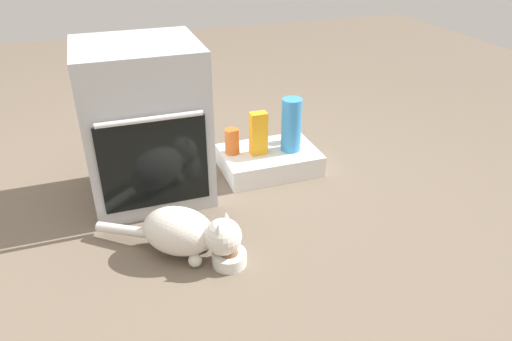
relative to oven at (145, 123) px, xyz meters
The scene contains 9 objects.
ground 0.54m from the oven, 97.47° to the right, with size 8.00×8.00×0.00m, color #6B5B4C.
oven is the anchor object (origin of this frame).
pantry_cabinet 0.74m from the oven, ahead, with size 0.53×0.36×0.12m, color white.
food_bowl 0.81m from the oven, 72.48° to the right, with size 0.15×0.15×0.09m.
cat 0.65m from the oven, 83.29° to the right, with size 0.58×0.45×0.23m.
water_bottle 0.79m from the oven, ahead, with size 0.11×0.11×0.30m, color #388CD1.
soda_can 0.87m from the oven, ahead, with size 0.07×0.07×0.12m, color green.
sauce_jar 0.51m from the oven, ahead, with size 0.08×0.08×0.14m, color #D16023.
juice_carton 0.61m from the oven, ahead, with size 0.09×0.06×0.24m, color orange.
Camera 1 is at (-0.13, -1.82, 1.31)m, focal length 33.24 mm.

